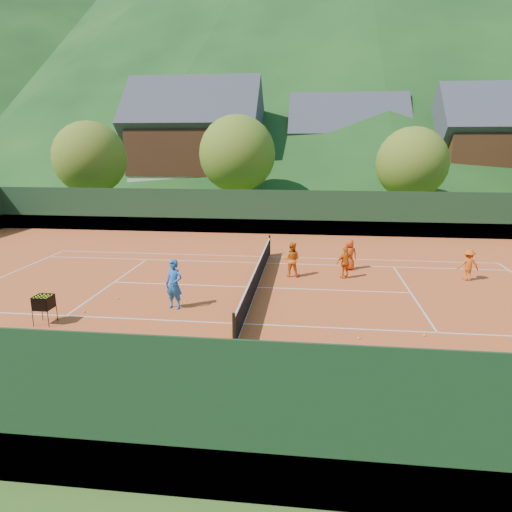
# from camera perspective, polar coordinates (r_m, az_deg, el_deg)

# --- Properties ---
(ground) EXTENTS (400.00, 400.00, 0.00)m
(ground) POSITION_cam_1_polar(r_m,az_deg,el_deg) (19.60, 0.12, -3.99)
(ground) COLOR #2F5119
(ground) RESTS_ON ground
(clay_court) EXTENTS (40.00, 24.00, 0.02)m
(clay_court) POSITION_cam_1_polar(r_m,az_deg,el_deg) (19.59, 0.12, -3.97)
(clay_court) COLOR #C44D1F
(clay_court) RESTS_ON ground
(mountain_far) EXTENTS (280.00, 280.00, 110.00)m
(mountain_far) POSITION_cam_1_polar(r_m,az_deg,el_deg) (185.30, 10.24, 28.96)
(mountain_far) COLOR #133512
(mountain_far) RESTS_ON ground
(mountain_far_left) EXTENTS (260.00, 260.00, 100.00)m
(mountain_far_left) POSITION_cam_1_polar(r_m,az_deg,el_deg) (197.06, -23.79, 25.65)
(mountain_far_left) COLOR black
(mountain_far_left) RESTS_ON ground
(coach) EXTENTS (0.78, 0.61, 1.87)m
(coach) POSITION_cam_1_polar(r_m,az_deg,el_deg) (17.15, -10.20, -3.51)
(coach) COLOR blue
(coach) RESTS_ON clay_court
(student_a) EXTENTS (0.86, 0.71, 1.62)m
(student_a) POSITION_cam_1_polar(r_m,az_deg,el_deg) (21.05, 4.48, -0.43)
(student_a) COLOR orange
(student_a) RESTS_ON clay_court
(student_b) EXTENTS (0.94, 0.69, 1.48)m
(student_b) POSITION_cam_1_polar(r_m,az_deg,el_deg) (21.10, 11.11, -0.81)
(student_b) COLOR orange
(student_b) RESTS_ON clay_court
(student_c) EXTENTS (0.83, 0.64, 1.51)m
(student_c) POSITION_cam_1_polar(r_m,az_deg,el_deg) (22.60, 11.59, 0.18)
(student_c) COLOR #D94913
(student_c) RESTS_ON clay_court
(student_d) EXTENTS (0.94, 0.56, 1.44)m
(student_d) POSITION_cam_1_polar(r_m,az_deg,el_deg) (22.48, 25.00, -1.03)
(student_d) COLOR #DB5B13
(student_d) RESTS_ON clay_court
(tennis_ball_0) EXTENTS (0.07, 0.07, 0.07)m
(tennis_ball_0) POSITION_cam_1_polar(r_m,az_deg,el_deg) (16.43, -2.81, -7.39)
(tennis_ball_0) COLOR yellow
(tennis_ball_0) RESTS_ON clay_court
(tennis_ball_1) EXTENTS (0.07, 0.07, 0.07)m
(tennis_ball_1) POSITION_cam_1_polar(r_m,az_deg,el_deg) (16.30, -23.53, -8.76)
(tennis_ball_1) COLOR yellow
(tennis_ball_1) RESTS_ON clay_court
(tennis_ball_2) EXTENTS (0.07, 0.07, 0.07)m
(tennis_ball_2) POSITION_cam_1_polar(r_m,az_deg,el_deg) (12.30, 3.79, -15.08)
(tennis_ball_2) COLOR yellow
(tennis_ball_2) RESTS_ON clay_court
(tennis_ball_3) EXTENTS (0.07, 0.07, 0.07)m
(tennis_ball_3) POSITION_cam_1_polar(r_m,az_deg,el_deg) (12.14, -16.79, -16.13)
(tennis_ball_3) COLOR yellow
(tennis_ball_3) RESTS_ON clay_court
(tennis_ball_4) EXTENTS (0.07, 0.07, 0.07)m
(tennis_ball_4) POSITION_cam_1_polar(r_m,az_deg,el_deg) (19.75, -23.85, -4.91)
(tennis_ball_4) COLOR yellow
(tennis_ball_4) RESTS_ON clay_court
(tennis_ball_5) EXTENTS (0.07, 0.07, 0.07)m
(tennis_ball_5) POSITION_cam_1_polar(r_m,az_deg,el_deg) (18.10, -8.74, -5.50)
(tennis_ball_5) COLOR yellow
(tennis_ball_5) RESTS_ON clay_court
(tennis_ball_7) EXTENTS (0.07, 0.07, 0.07)m
(tennis_ball_7) POSITION_cam_1_polar(r_m,az_deg,el_deg) (15.74, 20.32, -9.27)
(tennis_ball_7) COLOR yellow
(tennis_ball_7) RESTS_ON clay_court
(tennis_ball_8) EXTENTS (0.07, 0.07, 0.07)m
(tennis_ball_8) POSITION_cam_1_polar(r_m,az_deg,el_deg) (16.29, -1.41, -7.58)
(tennis_ball_8) COLOR yellow
(tennis_ball_8) RESTS_ON clay_court
(tennis_ball_9) EXTENTS (0.07, 0.07, 0.07)m
(tennis_ball_9) POSITION_cam_1_polar(r_m,az_deg,el_deg) (13.13, 0.10, -13.09)
(tennis_ball_9) COLOR yellow
(tennis_ball_9) RESTS_ON clay_court
(tennis_ball_12) EXTENTS (0.07, 0.07, 0.07)m
(tennis_ball_12) POSITION_cam_1_polar(r_m,az_deg,el_deg) (13.23, 5.95, -12.93)
(tennis_ball_12) COLOR yellow
(tennis_ball_12) RESTS_ON clay_court
(tennis_ball_13) EXTENTS (0.07, 0.07, 0.07)m
(tennis_ball_13) POSITION_cam_1_polar(r_m,az_deg,el_deg) (18.94, -16.88, -5.07)
(tennis_ball_13) COLOR yellow
(tennis_ball_13) RESTS_ON clay_court
(tennis_ball_14) EXTENTS (0.07, 0.07, 0.07)m
(tennis_ball_14) POSITION_cam_1_polar(r_m,az_deg,el_deg) (17.10, -27.68, -8.17)
(tennis_ball_14) COLOR yellow
(tennis_ball_14) RESTS_ON clay_court
(tennis_ball_15) EXTENTS (0.07, 0.07, 0.07)m
(tennis_ball_15) POSITION_cam_1_polar(r_m,az_deg,el_deg) (14.55, -24.38, -11.60)
(tennis_ball_15) COLOR yellow
(tennis_ball_15) RESTS_ON clay_court
(tennis_ball_16) EXTENTS (0.07, 0.07, 0.07)m
(tennis_ball_16) POSITION_cam_1_polar(r_m,az_deg,el_deg) (13.27, -27.11, -14.42)
(tennis_ball_16) COLOR yellow
(tennis_ball_16) RESTS_ON clay_court
(tennis_ball_18) EXTENTS (0.07, 0.07, 0.07)m
(tennis_ball_18) POSITION_cam_1_polar(r_m,az_deg,el_deg) (17.89, -20.66, -6.50)
(tennis_ball_18) COLOR yellow
(tennis_ball_18) RESTS_ON clay_court
(tennis_ball_19) EXTENTS (0.07, 0.07, 0.07)m
(tennis_ball_19) POSITION_cam_1_polar(r_m,az_deg,el_deg) (13.60, 1.99, -12.09)
(tennis_ball_19) COLOR yellow
(tennis_ball_19) RESTS_ON clay_court
(tennis_ball_20) EXTENTS (0.07, 0.07, 0.07)m
(tennis_ball_20) POSITION_cam_1_polar(r_m,az_deg,el_deg) (11.65, 22.51, -18.01)
(tennis_ball_20) COLOR yellow
(tennis_ball_20) RESTS_ON clay_court
(tennis_ball_21) EXTENTS (0.07, 0.07, 0.07)m
(tennis_ball_21) POSITION_cam_1_polar(r_m,az_deg,el_deg) (14.94, 12.74, -9.97)
(tennis_ball_21) COLOR yellow
(tennis_ball_21) RESTS_ON clay_court
(court_lines) EXTENTS (23.83, 11.03, 0.00)m
(court_lines) POSITION_cam_1_polar(r_m,az_deg,el_deg) (19.59, 0.12, -3.93)
(court_lines) COLOR silver
(court_lines) RESTS_ON clay_court
(tennis_net) EXTENTS (0.10, 12.07, 1.10)m
(tennis_net) POSITION_cam_1_polar(r_m,az_deg,el_deg) (19.44, 0.12, -2.53)
(tennis_net) COLOR black
(tennis_net) RESTS_ON clay_court
(perimeter_fence) EXTENTS (40.40, 24.24, 3.00)m
(perimeter_fence) POSITION_cam_1_polar(r_m,az_deg,el_deg) (19.25, 0.12, -0.40)
(perimeter_fence) COLOR #15311A
(perimeter_fence) RESTS_ON clay_court
(ball_hopper) EXTENTS (0.57, 0.57, 1.00)m
(ball_hopper) POSITION_cam_1_polar(r_m,az_deg,el_deg) (17.09, -25.02, -5.34)
(ball_hopper) COLOR black
(ball_hopper) RESTS_ON clay_court
(chalet_left) EXTENTS (13.80, 9.93, 12.92)m
(chalet_left) POSITION_cam_1_polar(r_m,az_deg,el_deg) (50.03, -7.50, 13.31)
(chalet_left) COLOR beige
(chalet_left) RESTS_ON ground
(chalet_mid) EXTENTS (12.65, 8.82, 11.45)m
(chalet_mid) POSITION_cam_1_polar(r_m,az_deg,el_deg) (52.68, 11.21, 12.47)
(chalet_mid) COLOR beige
(chalet_mid) RESTS_ON ground
(chalet_right) EXTENTS (11.50, 8.82, 11.91)m
(chalet_right) POSITION_cam_1_polar(r_m,az_deg,el_deg) (51.71, 27.54, 11.48)
(chalet_right) COLOR beige
(chalet_right) RESTS_ON ground
(tree_a) EXTENTS (6.00, 6.00, 7.88)m
(tree_a) POSITION_cam_1_polar(r_m,az_deg,el_deg) (40.81, -20.07, 11.42)
(tree_a) COLOR #432D1A
(tree_a) RESTS_ON ground
(tree_b) EXTENTS (6.40, 6.40, 8.40)m
(tree_b) POSITION_cam_1_polar(r_m,az_deg,el_deg) (39.03, -2.37, 12.63)
(tree_b) COLOR #3D2818
(tree_b) RESTS_ON ground
(tree_c) EXTENTS (5.60, 5.60, 7.35)m
(tree_c) POSITION_cam_1_polar(r_m,az_deg,el_deg) (38.37, 18.91, 10.93)
(tree_c) COLOR #402719
(tree_c) RESTS_ON ground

